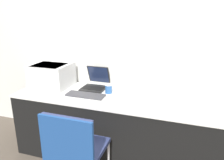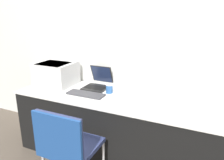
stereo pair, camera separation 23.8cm
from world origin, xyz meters
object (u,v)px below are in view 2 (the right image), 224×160
object	(u,v)px
printer	(56,73)
external_keyboard	(86,94)
laptop_left	(98,83)
coffee_cup	(109,89)
chair	(66,143)

from	to	relation	value
printer	external_keyboard	bearing A→B (deg)	-17.39
printer	laptop_left	world-z (taller)	printer
external_keyboard	coffee_cup	size ratio (longest dim) A/B	4.19
printer	coffee_cup	world-z (taller)	printer
printer	external_keyboard	xyz separation A→B (m)	(0.53, -0.17, -0.14)
coffee_cup	external_keyboard	bearing A→B (deg)	-141.55
printer	external_keyboard	size ratio (longest dim) A/B	1.05
laptop_left	coffee_cup	bearing A→B (deg)	-30.57
laptop_left	coffee_cup	size ratio (longest dim) A/B	3.36
laptop_left	coffee_cup	distance (m)	0.25
laptop_left	chair	distance (m)	0.99
printer	external_keyboard	world-z (taller)	printer
laptop_left	coffee_cup	xyz separation A→B (m)	(0.22, -0.13, -0.00)
laptop_left	external_keyboard	size ratio (longest dim) A/B	0.80
laptop_left	chair	xyz separation A→B (m)	(0.19, -0.95, -0.23)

